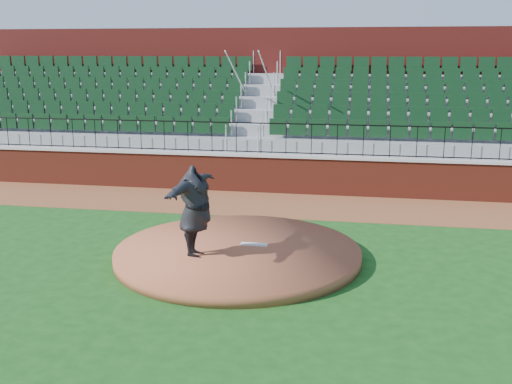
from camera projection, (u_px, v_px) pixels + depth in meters
ground at (244, 264)px, 13.45m from camera, size 90.00×90.00×0.00m
warning_track at (279, 204)px, 18.62m from camera, size 34.00×3.20×0.01m
field_wall at (286, 175)px, 20.01m from camera, size 34.00×0.35×1.20m
wall_cap at (286, 156)px, 19.86m from camera, size 34.00×0.45×0.10m
wall_railing at (286, 139)px, 19.74m from camera, size 34.00×0.05×1.00m
seating_stands at (296, 115)px, 22.23m from camera, size 34.00×5.10×4.60m
concourse_wall at (304, 97)px, 24.81m from camera, size 34.00×0.50×5.50m
pitchers_mound at (238, 253)px, 13.78m from camera, size 5.58×5.58×0.25m
pitching_rubber at (254, 244)px, 13.95m from camera, size 0.63×0.16×0.04m
pitcher at (195, 211)px, 13.05m from camera, size 0.90×2.52×2.01m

